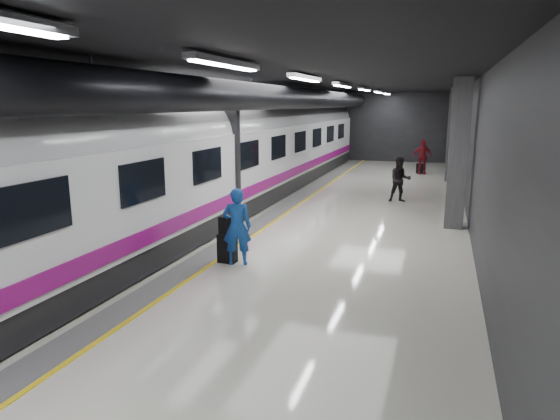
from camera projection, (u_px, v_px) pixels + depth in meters
The scene contains 9 objects.
ground at pixel (293, 231), 14.92m from camera, with size 40.00×40.00×0.00m, color silver.
platform_hall at pixel (294, 110), 15.17m from camera, with size 10.02×40.02×4.51m.
train at pixel (194, 159), 15.48m from camera, with size 3.05×38.00×4.05m.
traveler_main at pixel (237, 227), 11.66m from camera, with size 0.67×0.44×1.84m, color blue.
suitcase_main at pixel (227, 248), 11.92m from camera, with size 0.43×0.27×0.70m, color black.
shoulder_bag at pixel (226, 225), 11.81m from camera, with size 0.31×0.17×0.42m, color black.
traveler_far_a at pixel (400, 180), 19.25m from camera, with size 0.84×0.66×1.74m, color black.
traveler_far_b at pixel (422, 157), 27.04m from camera, with size 1.09×0.45×1.86m, color maroon.
suitcase_far at pixel (420, 168), 27.34m from camera, with size 0.37×0.24×0.55m, color black.
Camera 1 is at (4.11, -13.88, 3.72)m, focal length 32.00 mm.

